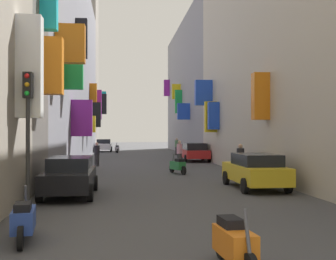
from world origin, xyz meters
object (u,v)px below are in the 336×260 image
scooter_green (178,166)px  parked_car_yellow (255,170)px  pedestrian_near_right (177,147)px  scooter_orange (234,243)px  parked_car_black (70,175)px  traffic_light_far_corner (28,116)px  parked_car_red (195,152)px  pedestrian_mid_street (97,154)px  parked_car_white (104,145)px  pedestrian_crossing (179,153)px  scooter_blue (24,220)px  scooter_silver (117,149)px  pedestrian_near_left (240,161)px

scooter_green → parked_car_yellow: bearing=-70.9°
pedestrian_near_right → scooter_orange: bearing=-96.0°
parked_car_black → traffic_light_far_corner: bearing=-105.1°
parked_car_red → scooter_green: size_ratio=2.17×
parked_car_red → pedestrian_mid_street: pedestrian_mid_street is taller
scooter_green → traffic_light_far_corner: bearing=-118.2°
parked_car_yellow → scooter_orange: 10.72m
parked_car_white → scooter_orange: size_ratio=2.20×
parked_car_red → pedestrian_near_right: (-0.21, 9.32, 0.11)m
parked_car_yellow → parked_car_white: parked_car_white is taller
parked_car_yellow → scooter_green: bearing=109.1°
pedestrian_crossing → pedestrian_near_right: size_ratio=1.01×
parked_car_red → scooter_blue: bearing=-108.0°
scooter_silver → scooter_blue: bearing=-92.4°
parked_car_white → parked_car_red: (7.87, -18.45, -0.01)m
scooter_green → pedestrian_mid_street: pedestrian_mid_street is taller
scooter_blue → pedestrian_near_right: bearing=77.1°
parked_car_black → scooter_silver: bearing=87.4°
scooter_silver → pedestrian_mid_street: 19.32m
parked_car_yellow → traffic_light_far_corner: bearing=-152.3°
parked_car_white → scooter_blue: parked_car_white is taller
parked_car_yellow → pedestrian_crossing: (-1.45, 12.11, 0.12)m
parked_car_yellow → scooter_silver: 32.40m
parked_car_black → scooter_green: (5.01, 7.78, -0.28)m
pedestrian_mid_street → traffic_light_far_corner: (-1.09, -16.88, 1.97)m
parked_car_yellow → parked_car_black: bearing=-171.2°
pedestrian_mid_street → scooter_orange: bearing=-81.3°
parked_car_white → pedestrian_near_right: size_ratio=2.36×
parked_car_red → pedestrian_near_left: bearing=-89.5°
parked_car_white → pedestrian_mid_street: pedestrian_mid_street is taller
parked_car_red → pedestrian_near_left: (0.12, -12.71, 0.10)m
scooter_silver → pedestrian_near_right: 8.41m
parked_car_black → pedestrian_crossing: (5.87, 13.24, 0.13)m
parked_car_white → pedestrian_near_right: 11.92m
scooter_green → traffic_light_far_corner: (-5.86, -10.93, 2.32)m
parked_car_yellow → pedestrian_near_right: size_ratio=2.47×
scooter_orange → pedestrian_mid_street: bearing=98.7°
scooter_silver → scooter_green: (3.54, -25.22, 0.00)m
parked_car_yellow → parked_car_white: bearing=102.0°
parked_car_black → scooter_orange: parked_car_black is taller
scooter_orange → pedestrian_near_left: size_ratio=1.08×
parked_car_yellow → traffic_light_far_corner: size_ratio=1.07×
scooter_blue → traffic_light_far_corner: (-0.63, 3.46, 2.32)m
parked_car_white → pedestrian_crossing: size_ratio=2.35×
parked_car_yellow → pedestrian_mid_street: size_ratio=2.65×
parked_car_yellow → scooter_silver: bearing=100.4°
pedestrian_mid_street → traffic_light_far_corner: size_ratio=0.40×
traffic_light_far_corner → scooter_green: bearing=61.8°
scooter_blue → pedestrian_crossing: size_ratio=1.11×
pedestrian_crossing → scooter_orange: bearing=-95.5°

